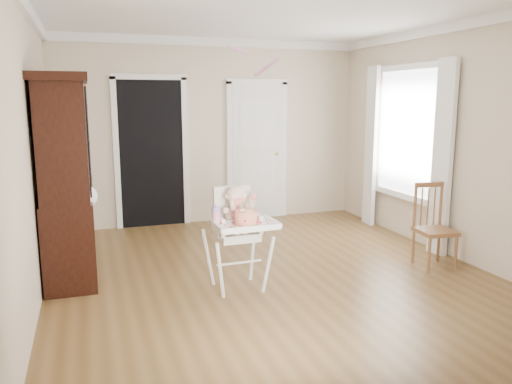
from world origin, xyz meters
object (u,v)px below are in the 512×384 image
object	(u,v)px
sippy_cup	(216,215)
china_cabinet	(67,179)
high_chair	(237,226)
dining_chair	(434,228)
cake	(246,217)

from	to	relation	value
sippy_cup	china_cabinet	world-z (taller)	china_cabinet
china_cabinet	sippy_cup	bearing A→B (deg)	-37.12
high_chair	dining_chair	world-z (taller)	high_chair
dining_chair	high_chair	bearing A→B (deg)	-175.58
high_chair	sippy_cup	bearing A→B (deg)	-152.94
high_chair	china_cabinet	distance (m)	1.81
high_chair	cake	world-z (taller)	high_chair
cake	high_chair	bearing A→B (deg)	94.76
sippy_cup	dining_chair	distance (m)	2.52
high_chair	sippy_cup	size ratio (longest dim) A/B	5.22
sippy_cup	dining_chair	world-z (taller)	dining_chair
high_chair	cake	bearing A→B (deg)	-86.83
cake	sippy_cup	xyz separation A→B (m)	(-0.26, 0.09, 0.02)
sippy_cup	china_cabinet	size ratio (longest dim) A/B	0.09
sippy_cup	dining_chair	xyz separation A→B (m)	(2.49, 0.09, -0.36)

